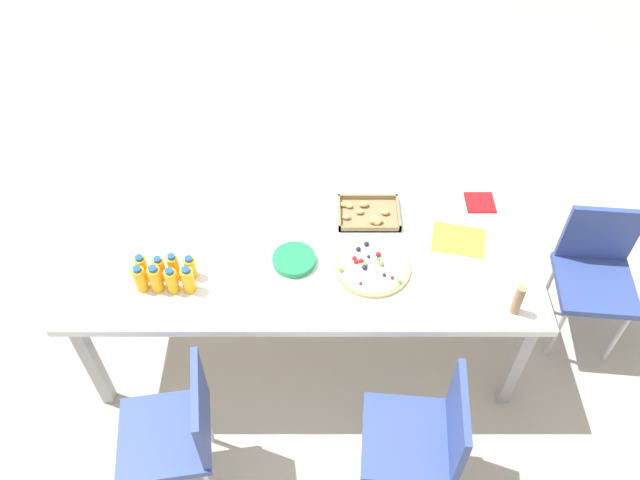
{
  "coord_description": "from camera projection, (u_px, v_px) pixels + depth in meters",
  "views": [
    {
      "loc": [
        0.08,
        -2.03,
        3.07
      ],
      "look_at": [
        0.07,
        0.05,
        0.77
      ],
      "focal_mm": 35.25,
      "sensor_mm": 36.0,
      "label": 1
    }
  ],
  "objects": [
    {
      "name": "chair_near_left",
      "position": [
        179.0,
        428.0,
        2.73
      ],
      "size": [
        0.45,
        0.45,
        0.83
      ],
      "rotation": [
        0.0,
        0.0,
        1.72
      ],
      "color": "#33478C",
      "rests_on": "ground_plane"
    },
    {
      "name": "juice_bottle_3",
      "position": [
        189.0,
        280.0,
        2.87
      ],
      "size": [
        0.06,
        0.06,
        0.15
      ],
      "color": "#F9AD14",
      "rests_on": "party_table"
    },
    {
      "name": "juice_bottle_4",
      "position": [
        143.0,
        267.0,
        2.92
      ],
      "size": [
        0.06,
        0.06,
        0.14
      ],
      "color": "#F9AB14",
      "rests_on": "party_table"
    },
    {
      "name": "juice_bottle_0",
      "position": [
        141.0,
        279.0,
        2.87
      ],
      "size": [
        0.06,
        0.06,
        0.15
      ],
      "color": "#F9AC14",
      "rests_on": "party_table"
    },
    {
      "name": "juice_bottle_5",
      "position": [
        160.0,
        268.0,
        2.92
      ],
      "size": [
        0.05,
        0.05,
        0.13
      ],
      "color": "#F9AD14",
      "rests_on": "party_table"
    },
    {
      "name": "napkin_stack",
      "position": [
        481.0,
        203.0,
        3.29
      ],
      "size": [
        0.15,
        0.15,
        0.01
      ],
      "primitive_type": "cube",
      "color": "red",
      "rests_on": "party_table"
    },
    {
      "name": "paper_folder",
      "position": [
        459.0,
        240.0,
        3.12
      ],
      "size": [
        0.3,
        0.25,
        0.01
      ],
      "primitive_type": "cube",
      "rotation": [
        0.0,
        0.0,
        -0.22
      ],
      "color": "yellow",
      "rests_on": "party_table"
    },
    {
      "name": "plate_stack",
      "position": [
        295.0,
        260.0,
        3.02
      ],
      "size": [
        0.21,
        0.21,
        0.03
      ],
      "color": "#1E8C4C",
      "rests_on": "party_table"
    },
    {
      "name": "chair_end",
      "position": [
        596.0,
        269.0,
        3.33
      ],
      "size": [
        0.44,
        0.44,
        0.83
      ],
      "rotation": [
        0.0,
        0.0,
        3.05
      ],
      "color": "#33478C",
      "rests_on": "ground_plane"
    },
    {
      "name": "fruit_pizza",
      "position": [
        373.0,
        266.0,
        2.99
      ],
      "size": [
        0.37,
        0.37,
        0.05
      ],
      "color": "tan",
      "rests_on": "party_table"
    },
    {
      "name": "snack_tray",
      "position": [
        369.0,
        214.0,
        3.23
      ],
      "size": [
        0.32,
        0.24,
        0.04
      ],
      "color": "olive",
      "rests_on": "party_table"
    },
    {
      "name": "party_table",
      "position": [
        305.0,
        259.0,
        3.12
      ],
      "size": [
        2.26,
        0.95,
        0.75
      ],
      "color": "silver",
      "rests_on": "ground_plane"
    },
    {
      "name": "chair_near_right",
      "position": [
        426.0,
        435.0,
        2.7
      ],
      "size": [
        0.43,
        0.43,
        0.83
      ],
      "rotation": [
        0.0,
        0.0,
        1.49
      ],
      "color": "#33478C",
      "rests_on": "ground_plane"
    },
    {
      "name": "juice_bottle_7",
      "position": [
        191.0,
        267.0,
        2.93
      ],
      "size": [
        0.05,
        0.05,
        0.13
      ],
      "color": "#FAAC14",
      "rests_on": "party_table"
    },
    {
      "name": "ground_plane",
      "position": [
        307.0,
        336.0,
        3.64
      ],
      "size": [
        12.0,
        12.0,
        0.0
      ],
      "primitive_type": "plane",
      "color": "#B2A899"
    },
    {
      "name": "cardboard_tube",
      "position": [
        519.0,
        300.0,
        2.77
      ],
      "size": [
        0.04,
        0.04,
        0.17
      ],
      "primitive_type": "cylinder",
      "color": "#9E7A56",
      "rests_on": "party_table"
    },
    {
      "name": "juice_bottle_6",
      "position": [
        174.0,
        266.0,
        2.92
      ],
      "size": [
        0.05,
        0.05,
        0.15
      ],
      "color": "#F8AD14",
      "rests_on": "party_table"
    },
    {
      "name": "juice_bottle_1",
      "position": [
        156.0,
        279.0,
        2.87
      ],
      "size": [
        0.06,
        0.06,
        0.15
      ],
      "color": "#F9AB14",
      "rests_on": "party_table"
    },
    {
      "name": "juice_bottle_2",
      "position": [
        172.0,
        280.0,
        2.87
      ],
      "size": [
        0.06,
        0.06,
        0.14
      ],
      "color": "#FAAD14",
      "rests_on": "party_table"
    }
  ]
}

